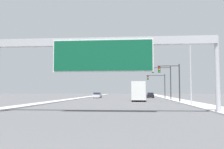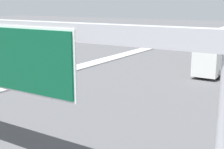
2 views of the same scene
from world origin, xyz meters
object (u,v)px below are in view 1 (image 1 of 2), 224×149
object	(u,v)px
car_near_right	(150,95)
street_lamp_right	(188,64)
sign_gantry	(103,51)
truck_box_primary	(138,91)
car_mid_center	(137,96)
traffic_light_mid_block	(165,78)
car_far_left	(97,95)
traffic_light_far_intersection	(159,82)
traffic_light_near_intersection	(173,77)

from	to	relation	value
car_near_right	street_lamp_right	size ratio (longest dim) A/B	0.45
sign_gantry	truck_box_primary	bearing A→B (deg)	81.89
sign_gantry	car_mid_center	bearing A→B (deg)	84.58
car_near_right	traffic_light_mid_block	bearing A→B (deg)	-82.16
car_far_left	street_lamp_right	bearing A→B (deg)	-61.41
traffic_light_mid_block	traffic_light_far_intersection	distance (m)	10.02
car_near_right	truck_box_primary	bearing A→B (deg)	-99.61
sign_gantry	traffic_light_mid_block	world-z (taller)	traffic_light_mid_block
truck_box_primary	traffic_light_far_intersection	bearing A→B (deg)	71.29
car_far_left	car_near_right	bearing A→B (deg)	7.22
car_mid_center	traffic_light_mid_block	world-z (taller)	traffic_light_mid_block
sign_gantry	traffic_light_far_intersection	world-z (taller)	sign_gantry
car_near_right	traffic_light_far_intersection	size ratio (longest dim) A/B	0.71
sign_gantry	traffic_light_mid_block	distance (m)	31.47
traffic_light_near_intersection	traffic_light_far_intersection	xyz separation A→B (m)	(-0.37, 20.00, -0.17)
street_lamp_right	car_near_right	bearing A→B (deg)	95.30
traffic_light_far_intersection	sign_gantry	bearing A→B (deg)	-102.33
car_near_right	traffic_light_mid_block	world-z (taller)	traffic_light_mid_block
car_near_right	truck_box_primary	world-z (taller)	truck_box_primary
traffic_light_mid_block	traffic_light_far_intersection	size ratio (longest dim) A/B	1.17
sign_gantry	car_far_left	xyz separation A→B (m)	(-7.00, 43.47, -4.82)
sign_gantry	traffic_light_far_intersection	distance (m)	41.09
car_far_left	traffic_light_mid_block	world-z (taller)	traffic_light_mid_block
car_near_right	car_far_left	world-z (taller)	car_far_left
traffic_light_near_intersection	traffic_light_mid_block	world-z (taller)	traffic_light_mid_block
car_mid_center	truck_box_primary	world-z (taller)	truck_box_primary
street_lamp_right	traffic_light_far_intersection	bearing A→B (deg)	92.66
street_lamp_right	sign_gantry	bearing A→B (deg)	-129.64
car_mid_center	traffic_light_far_intersection	bearing A→B (deg)	31.57
sign_gantry	car_far_left	distance (m)	44.30
sign_gantry	truck_box_primary	distance (m)	25.09
car_near_right	traffic_light_near_intersection	world-z (taller)	traffic_light_near_intersection
sign_gantry	traffic_light_mid_block	size ratio (longest dim) A/B	2.91
traffic_light_near_intersection	sign_gantry	bearing A→B (deg)	-114.43
truck_box_primary	car_far_left	bearing A→B (deg)	119.04
sign_gantry	street_lamp_right	bearing A→B (deg)	50.36
traffic_light_far_intersection	car_mid_center	bearing A→B (deg)	-148.43
traffic_light_near_intersection	street_lamp_right	size ratio (longest dim) A/B	0.68
truck_box_primary	street_lamp_right	size ratio (longest dim) A/B	0.91
traffic_light_near_intersection	car_near_right	bearing A→B (deg)	94.87
truck_box_primary	traffic_light_near_intersection	size ratio (longest dim) A/B	1.34
car_near_right	traffic_light_near_intersection	bearing A→B (deg)	-85.13
traffic_light_near_intersection	street_lamp_right	distance (m)	8.11
car_mid_center	traffic_light_near_intersection	xyz separation A→B (m)	(5.64, -16.76, 3.56)
traffic_light_near_intersection	traffic_light_mid_block	size ratio (longest dim) A/B	0.91
car_mid_center	traffic_light_near_intersection	distance (m)	18.04
truck_box_primary	traffic_light_near_intersection	bearing A→B (deg)	-38.26
car_mid_center	street_lamp_right	distance (m)	26.03
traffic_light_near_intersection	traffic_light_far_intersection	world-z (taller)	traffic_light_near_intersection
sign_gantry	car_near_right	xyz separation A→B (m)	(7.00, 45.25, -4.82)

